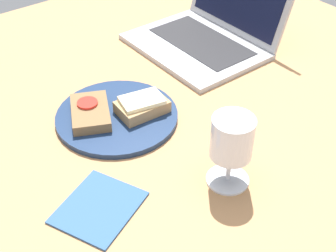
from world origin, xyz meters
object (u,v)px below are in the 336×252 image
wine_glass (232,142)px  napkin (99,207)px  plate (117,116)px  laptop (213,24)px  sandwich_with_tomato (90,112)px  sandwich_with_cheese (142,106)px

wine_glass → napkin: 23.69cm
plate → napkin: 23.39cm
wine_glass → laptop: bearing=141.0°
laptop → napkin: (29.64, -51.10, -4.65)cm
plate → wine_glass: (25.97, 5.44, 8.14)cm
plate → sandwich_with_tomato: size_ratio=1.82×
plate → napkin: (17.85, -15.12, -0.36)cm
sandwich_with_cheese → laptop: bearing=114.3°
napkin → sandwich_with_tomato: bearing=152.3°
sandwich_with_tomato → wine_glass: bearing=19.1°
laptop → wine_glass: bearing=-39.0°
sandwich_with_tomato → sandwich_with_cheese: bearing=60.8°
laptop → napkin: 59.26cm
plate → laptop: laptop is taller
plate → sandwich_with_cheese: 5.49cm
wine_glass → laptop: laptop is taller
sandwich_with_cheese → sandwich_with_tomato: bearing=-119.2°
sandwich_with_tomato → wine_glass: size_ratio=1.01×
sandwich_with_cheese → wine_glass: size_ratio=0.77×
plate → wine_glass: size_ratio=1.84×
sandwich_with_tomato → napkin: (20.36, -10.68, -2.02)cm
sandwich_with_cheese → napkin: (15.40, -19.57, -2.43)cm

